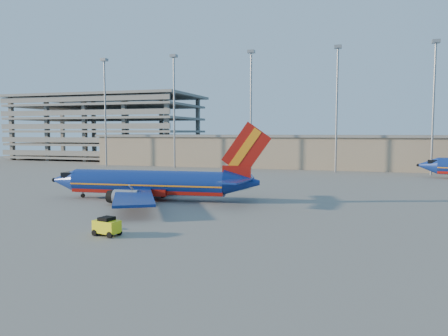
# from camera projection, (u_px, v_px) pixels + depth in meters

# --- Properties ---
(ground) EXTENTS (220.00, 220.00, 0.00)m
(ground) POSITION_uv_depth(u_px,v_px,m) (207.00, 199.00, 60.64)
(ground) COLOR slate
(ground) RESTS_ON ground
(terminal_building) EXTENTS (122.00, 16.00, 8.50)m
(terminal_building) POSITION_uv_depth(u_px,v_px,m) (318.00, 151.00, 112.58)
(terminal_building) COLOR #9F846E
(terminal_building) RESTS_ON ground
(parking_garage) EXTENTS (62.00, 32.00, 21.40)m
(parking_garage) POSITION_uv_depth(u_px,v_px,m) (107.00, 125.00, 148.41)
(parking_garage) COLOR slate
(parking_garage) RESTS_ON ground
(light_mast_row) EXTENTS (101.60, 1.60, 28.65)m
(light_mast_row) POSITION_uv_depth(u_px,v_px,m) (293.00, 96.00, 101.53)
(light_mast_row) COLOR gray
(light_mast_row) RESTS_ON ground
(aircraft_main) EXTENTS (31.26, 29.97, 10.59)m
(aircraft_main) POSITION_uv_depth(u_px,v_px,m) (153.00, 184.00, 59.25)
(aircraft_main) COLOR navy
(aircraft_main) RESTS_ON ground
(baggage_tug) EXTENTS (2.57, 1.83, 1.69)m
(baggage_tug) POSITION_uv_depth(u_px,v_px,m) (107.00, 226.00, 38.93)
(baggage_tug) COLOR #FCF616
(baggage_tug) RESTS_ON ground
(luggage_pile) EXTENTS (2.12, 2.99, 0.52)m
(luggage_pile) POSITION_uv_depth(u_px,v_px,m) (104.00, 230.00, 40.11)
(luggage_pile) COLOR black
(luggage_pile) RESTS_ON ground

